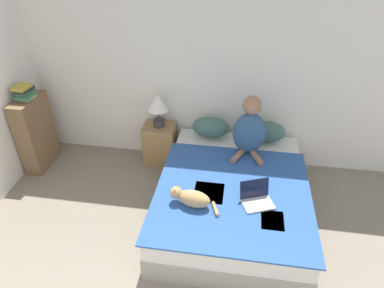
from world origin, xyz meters
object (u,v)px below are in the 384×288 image
at_px(bed, 232,197).
at_px(pillow_near, 211,127).
at_px(nightstand, 160,144).
at_px(table_lamp, 158,105).
at_px(laptop_open, 257,199).
at_px(book_stack_top, 24,92).
at_px(pillow_far, 266,132).
at_px(person_sitting, 250,130).
at_px(cat_tabby, 191,198).
at_px(bookshelf, 36,133).

distance_m(bed, pillow_near, 1.02).
relative_size(nightstand, table_lamp, 1.25).
height_order(laptop_open, book_stack_top, book_stack_top).
distance_m(pillow_near, pillow_far, 0.71).
bearing_deg(pillow_near, laptop_open, -63.27).
xyz_separation_m(bed, person_sitting, (0.13, 0.57, 0.58)).
relative_size(person_sitting, book_stack_top, 3.01).
bearing_deg(pillow_near, person_sitting, -32.44).
height_order(cat_tabby, bookshelf, bookshelf).
relative_size(nightstand, bookshelf, 0.58).
bearing_deg(bed, book_stack_top, 167.97).
bearing_deg(table_lamp, laptop_open, -42.64).
xyz_separation_m(pillow_near, book_stack_top, (-2.32, -0.31, 0.48)).
distance_m(bed, bookshelf, 2.75).
bearing_deg(bookshelf, pillow_near, 7.57).
relative_size(person_sitting, bookshelf, 0.75).
distance_m(bookshelf, book_stack_top, 0.59).
xyz_separation_m(person_sitting, nightstand, (-1.19, 0.31, -0.53)).
bearing_deg(book_stack_top, bed, -12.03).
bearing_deg(laptop_open, person_sitting, 74.76).
relative_size(cat_tabby, nightstand, 0.89).
relative_size(bed, laptop_open, 5.54).
bearing_deg(pillow_far, bed, -112.12).
relative_size(pillow_far, book_stack_top, 1.91).
distance_m(cat_tabby, bookshelf, 2.49).
distance_m(pillow_far, laptop_open, 1.20).
bearing_deg(bed, laptop_open, -52.27).
bearing_deg(person_sitting, book_stack_top, 179.90).
bearing_deg(cat_tabby, pillow_far, -109.84).
bearing_deg(nightstand, bookshelf, -169.29).
bearing_deg(person_sitting, laptop_open, -82.94).
bearing_deg(person_sitting, pillow_near, 147.56).
bearing_deg(bookshelf, bed, -12.01).
xyz_separation_m(bed, pillow_far, (0.36, 0.88, 0.38)).
xyz_separation_m(pillow_near, pillow_far, (0.71, 0.00, 0.00)).
bearing_deg(cat_tabby, pillow_near, -82.13).
relative_size(pillow_near, person_sitting, 0.64).
xyz_separation_m(pillow_near, bookshelf, (-2.32, -0.31, -0.12)).
distance_m(cat_tabby, nightstand, 1.51).
bearing_deg(cat_tabby, laptop_open, -158.14).
relative_size(cat_tabby, bookshelf, 0.51).
bearing_deg(nightstand, bed, -39.78).
height_order(table_lamp, bookshelf, table_lamp).
distance_m(pillow_far, nightstand, 1.45).
bearing_deg(laptop_open, pillow_far, 62.30).
bearing_deg(person_sitting, bed, -103.42).
bearing_deg(bookshelf, laptop_open, -16.85).
bearing_deg(cat_tabby, nightstand, -54.02).
distance_m(cat_tabby, table_lamp, 1.51).
distance_m(pillow_near, bookshelf, 2.34).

